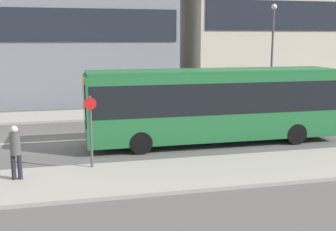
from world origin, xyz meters
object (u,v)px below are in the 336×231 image
(parked_car_0, at_px, (295,105))
(bus_stop_sign, at_px, (91,126))
(street_lamp, at_px, (272,46))
(city_bus, at_px, (214,101))
(pedestrian_near_stop, at_px, (15,149))

(parked_car_0, xyz_separation_m, bus_stop_sign, (-13.11, -8.50, 1.04))
(parked_car_0, relative_size, street_lamp, 0.61)
(city_bus, height_order, bus_stop_sign, city_bus)
(city_bus, relative_size, street_lamp, 1.70)
(city_bus, xyz_separation_m, street_lamp, (6.71, 7.63, 2.35))
(city_bus, relative_size, pedestrian_near_stop, 6.34)
(pedestrian_near_stop, bearing_deg, bus_stop_sign, 18.46)
(bus_stop_sign, bearing_deg, pedestrian_near_stop, -162.73)
(pedestrian_near_stop, distance_m, bus_stop_sign, 2.68)
(street_lamp, bearing_deg, bus_stop_sign, -139.66)
(city_bus, distance_m, pedestrian_near_stop, 9.04)
(pedestrian_near_stop, bearing_deg, street_lamp, 38.37)
(city_bus, bearing_deg, pedestrian_near_stop, -150.13)
(bus_stop_sign, distance_m, street_lamp, 16.49)
(parked_car_0, bearing_deg, bus_stop_sign, -147.03)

